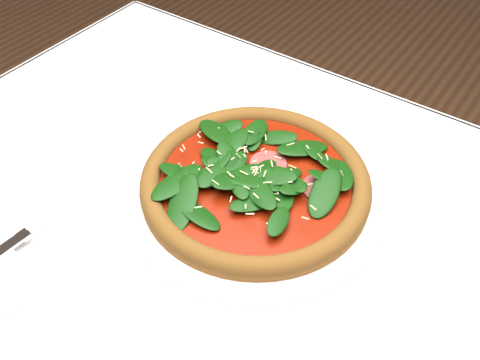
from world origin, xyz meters
The scene contains 4 objects.
dining_table centered at (0.00, 0.00, 0.65)m, with size 1.21×0.81×0.75m.
plate centered at (-0.04, 0.06, 0.76)m, with size 0.38×0.38×0.02m.
pizza centered at (-0.04, 0.06, 0.78)m, with size 0.39×0.39×0.04m.
fork centered at (-0.24, -0.22, 0.76)m, with size 0.03×0.17×0.00m.
Camera 1 is at (0.25, -0.40, 1.32)m, focal length 40.00 mm.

